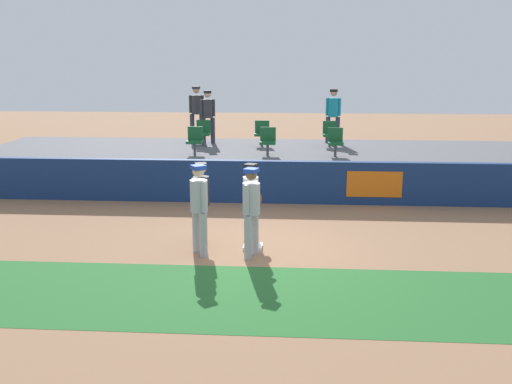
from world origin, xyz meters
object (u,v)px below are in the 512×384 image
seat_back_left (203,131)px  seat_front_right (335,141)px  player_runner_visitor (251,206)px  spectator_capped (333,112)px  spectator_casual (208,113)px  spectator_hooded (197,109)px  seat_front_left (195,139)px  player_umpire (202,198)px  seat_back_center (262,132)px  first_base (253,247)px  seat_back_right (330,133)px  player_coach_visitor (199,203)px  player_fielder_home (251,197)px  seat_front_center (268,140)px

seat_back_left → seat_front_right: same height
player_runner_visitor → spectator_capped: size_ratio=1.01×
spectator_casual → spectator_hooded: bearing=-68.5°
seat_front_left → spectator_capped: 5.10m
seat_back_left → spectator_capped: bearing=11.5°
spectator_capped → seat_front_left: bearing=40.2°
player_umpire → seat_back_center: seat_back_center is taller
first_base → seat_back_right: 7.60m
player_runner_visitor → player_coach_visitor: bearing=-73.1°
first_base → player_fielder_home: player_fielder_home is taller
spectator_hooded → spectator_capped: size_ratio=1.03×
spectator_capped → spectator_casual: 4.26m
first_base → seat_front_right: (2.07, 5.37, 1.52)m
player_fielder_home → seat_front_center: seat_front_center is taller
player_runner_visitor → seat_back_right: 7.95m
seat_front_center → player_umpire: bearing=-102.9°
seat_front_center → spectator_casual: size_ratio=0.47×
seat_back_center → spectator_hooded: size_ratio=0.45×
player_umpire → spectator_hooded: bearing=178.5°
player_runner_visitor → seat_back_center: bearing=-157.4°
spectator_casual → seat_back_left: bearing=66.5°
seat_front_center → spectator_hooded: 4.07m
player_umpire → first_base: bearing=66.1°
seat_back_left → player_runner_visitor: bearing=-74.2°
first_base → player_fielder_home: bearing=98.9°
seat_front_left → first_base: bearing=-68.3°
player_fielder_home → seat_front_right: (2.14, 4.94, 0.55)m
player_runner_visitor → seat_back_left: seat_back_left is taller
seat_back_right → spectator_capped: (0.15, 0.88, 0.59)m
player_fielder_home → seat_back_center: bearing=-157.6°
seat_front_center → spectator_casual: 3.22m
player_runner_visitor → seat_back_center: seat_back_center is taller
player_runner_visitor → player_umpire: bearing=-102.6°
seat_back_right → spectator_casual: 4.17m
player_fielder_home → spectator_capped: bearing=-175.2°
player_runner_visitor → spectator_casual: 8.55m
spectator_hooded → spectator_casual: bearing=125.5°
spectator_casual → first_base: bearing=90.5°
player_coach_visitor → seat_back_right: bearing=122.2°
seat_front_center → seat_back_center: (-0.28, 1.80, 0.00)m
seat_front_left → spectator_capped: (4.30, 2.68, 0.59)m
first_base → seat_front_center: bearing=89.4°
player_fielder_home → player_runner_visitor: 0.95m
spectator_casual → player_coach_visitor: bearing=82.6°
player_coach_visitor → player_umpire: size_ratio=1.05×
first_base → seat_back_left: (-2.17, 7.17, 1.52)m
player_runner_visitor → spectator_capped: 8.89m
player_coach_visitor → spectator_casual: spectator_casual is taller
seat_front_left → seat_back_center: 2.63m
seat_back_left → spectator_hooded: size_ratio=0.45×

